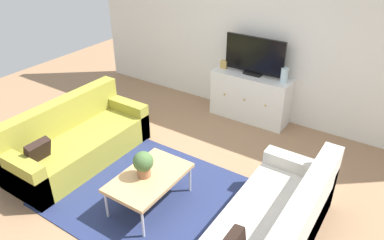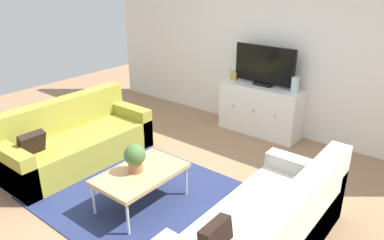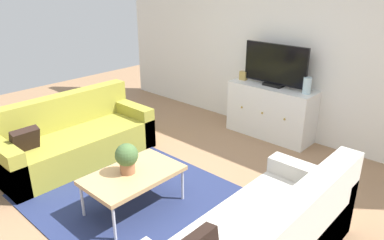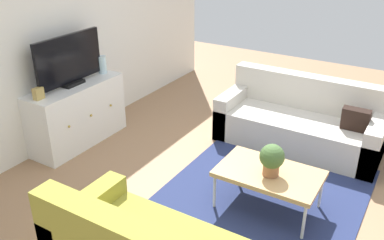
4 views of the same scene
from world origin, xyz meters
name	(u,v)px [view 2 (image 2 of 4)]	position (x,y,z in m)	size (l,w,h in m)	color
ground_plane	(159,194)	(0.00, 0.00, 0.00)	(10.00, 10.00, 0.00)	#997251
wall_back	(272,44)	(0.00, 2.55, 1.35)	(6.40, 0.12, 2.70)	silver
area_rug	(150,200)	(0.00, -0.15, 0.01)	(2.50, 1.90, 0.01)	navy
couch_left_side	(74,142)	(-1.44, -0.11, 0.27)	(0.82, 1.94, 0.82)	olive
couch_right_side	(270,231)	(1.44, -0.11, 0.27)	(0.82, 1.94, 0.82)	beige
coffee_table	(141,174)	(-0.01, -0.25, 0.38)	(0.60, 0.96, 0.41)	tan
potted_plant	(135,157)	(-0.06, -0.28, 0.58)	(0.23, 0.23, 0.31)	#936042
tv_console	(261,109)	(0.03, 2.27, 0.38)	(1.26, 0.47, 0.77)	white
flat_screen_tv	(264,66)	(0.03, 2.29, 1.06)	(0.96, 0.16, 0.60)	black
glass_vase	(295,85)	(0.54, 2.27, 0.88)	(0.11, 0.11, 0.22)	silver
mantel_clock	(234,76)	(-0.48, 2.27, 0.83)	(0.11, 0.07, 0.13)	tan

